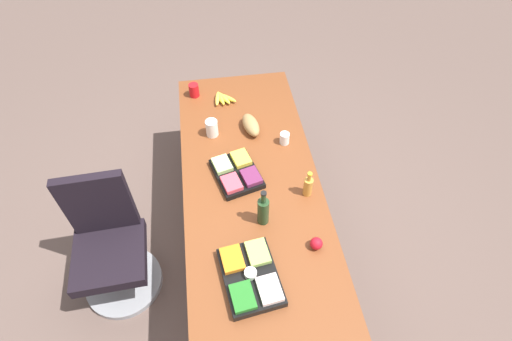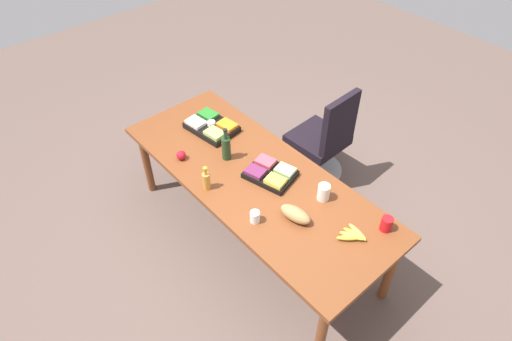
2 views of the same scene
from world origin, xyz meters
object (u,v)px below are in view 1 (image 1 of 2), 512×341
object	(u,v)px
office_chair	(112,252)
fruit_platter	(237,173)
paper_cup	(285,138)
red_solo_cup	(194,90)
dressing_bottle	(308,186)
conference_table	(252,189)
veggie_tray	(251,276)
bread_loaf	(251,125)
mayo_jar	(212,128)
apple_red	(316,243)
wine_bottle	(263,210)
banana_bunch	(222,98)

from	to	relation	value
office_chair	fruit_platter	size ratio (longest dim) A/B	2.39
office_chair	paper_cup	size ratio (longest dim) A/B	11.16
red_solo_cup	dressing_bottle	bearing A→B (deg)	31.39
fruit_platter	conference_table	bearing A→B (deg)	48.58
fruit_platter	veggie_tray	distance (m)	0.76
dressing_bottle	red_solo_cup	bearing A→B (deg)	-148.61
dressing_bottle	bread_loaf	bearing A→B (deg)	-156.56
mayo_jar	dressing_bottle	xyz separation A→B (m)	(0.65, 0.58, 0.01)
red_solo_cup	mayo_jar	distance (m)	0.49
mayo_jar	dressing_bottle	distance (m)	0.87
office_chair	red_solo_cup	size ratio (longest dim) A/B	9.13
fruit_platter	mayo_jar	distance (m)	0.45
conference_table	apple_red	world-z (taller)	apple_red
dressing_bottle	apple_red	xyz separation A→B (m)	(0.40, -0.04, -0.04)
wine_bottle	apple_red	size ratio (longest dim) A/B	3.83
banana_bunch	bread_loaf	bearing A→B (deg)	25.85
office_chair	wine_bottle	size ratio (longest dim) A/B	3.45
red_solo_cup	bread_loaf	world-z (taller)	red_solo_cup
fruit_platter	red_solo_cup	world-z (taller)	red_solo_cup
conference_table	red_solo_cup	world-z (taller)	red_solo_cup
mayo_jar	bread_loaf	distance (m)	0.29
veggie_tray	wine_bottle	size ratio (longest dim) A/B	1.57
fruit_platter	apple_red	size ratio (longest dim) A/B	5.53
veggie_tray	apple_red	world-z (taller)	veggie_tray
red_solo_cup	banana_bunch	xyz separation A→B (m)	(0.10, 0.22, -0.03)
veggie_tray	banana_bunch	bearing A→B (deg)	-179.63
dressing_bottle	banana_bunch	distance (m)	1.13
office_chair	dressing_bottle	distance (m)	1.43
office_chair	bread_loaf	xyz separation A→B (m)	(-0.69, 1.08, 0.41)
veggie_tray	red_solo_cup	xyz separation A→B (m)	(-1.67, -0.23, 0.02)
red_solo_cup	dressing_bottle	distance (m)	1.32
office_chair	apple_red	world-z (taller)	office_chair
paper_cup	bread_loaf	distance (m)	0.28
wine_bottle	mayo_jar	size ratio (longest dim) A/B	2.22
wine_bottle	dressing_bottle	size ratio (longest dim) A/B	1.41
apple_red	paper_cup	bearing A→B (deg)	-178.79
conference_table	wine_bottle	size ratio (longest dim) A/B	8.23
fruit_platter	apple_red	distance (m)	0.74
wine_bottle	banana_bunch	world-z (taller)	wine_bottle
paper_cup	dressing_bottle	size ratio (longest dim) A/B	0.44
fruit_platter	paper_cup	xyz separation A→B (m)	(-0.26, 0.38, 0.01)
bread_loaf	apple_red	size ratio (longest dim) A/B	3.16
fruit_platter	dressing_bottle	bearing A→B (deg)	63.61
wine_bottle	banana_bunch	xyz separation A→B (m)	(-1.20, -0.14, -0.09)
bread_loaf	apple_red	distance (m)	1.08
conference_table	fruit_platter	size ratio (longest dim) A/B	5.69
red_solo_cup	bread_loaf	bearing A→B (deg)	40.54
conference_table	paper_cup	world-z (taller)	paper_cup
veggie_tray	red_solo_cup	distance (m)	1.69
paper_cup	wine_bottle	xyz separation A→B (m)	(0.65, -0.26, 0.07)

